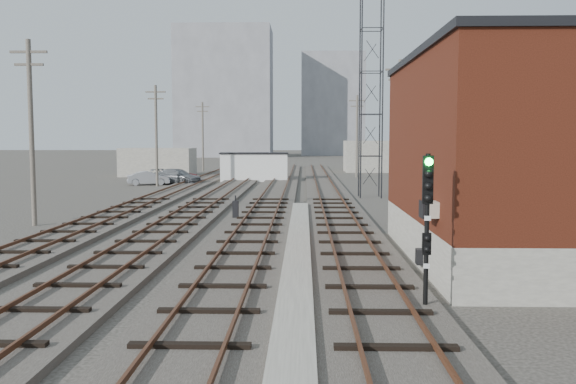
{
  "coord_description": "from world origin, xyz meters",
  "views": [
    {
      "loc": [
        0.72,
        -9.27,
        4.25
      ],
      "look_at": [
        0.1,
        14.13,
        2.2
      ],
      "focal_mm": 38.0,
      "sensor_mm": 36.0,
      "label": 1
    }
  ],
  "objects_px": {
    "car_silver": "(149,178)",
    "signal_mast": "(427,221)",
    "car_grey": "(178,177)",
    "site_trailer": "(254,167)",
    "car_red": "(177,175)",
    "switch_stand": "(236,210)"
  },
  "relations": [
    {
      "from": "signal_mast",
      "to": "site_trailer",
      "type": "height_order",
      "value": "signal_mast"
    },
    {
      "from": "car_silver",
      "to": "site_trailer",
      "type": "bearing_deg",
      "value": -73.73
    },
    {
      "from": "site_trailer",
      "to": "car_grey",
      "type": "relative_size",
      "value": 1.42
    },
    {
      "from": "signal_mast",
      "to": "car_grey",
      "type": "relative_size",
      "value": 0.79
    },
    {
      "from": "signal_mast",
      "to": "car_red",
      "type": "xyz_separation_m",
      "value": [
        -15.46,
        44.45,
        -1.56
      ]
    },
    {
      "from": "site_trailer",
      "to": "car_grey",
      "type": "distance_m",
      "value": 8.14
    },
    {
      "from": "car_silver",
      "to": "car_grey",
      "type": "relative_size",
      "value": 0.78
    },
    {
      "from": "car_silver",
      "to": "car_red",
      "type": "bearing_deg",
      "value": -41.99
    },
    {
      "from": "switch_stand",
      "to": "site_trailer",
      "type": "distance_m",
      "value": 30.04
    },
    {
      "from": "car_red",
      "to": "signal_mast",
      "type": "bearing_deg",
      "value": -176.49
    },
    {
      "from": "car_silver",
      "to": "car_grey",
      "type": "height_order",
      "value": "car_grey"
    },
    {
      "from": "site_trailer",
      "to": "signal_mast",
      "type": "bearing_deg",
      "value": -83.4
    },
    {
      "from": "site_trailer",
      "to": "car_red",
      "type": "bearing_deg",
      "value": -168.4
    },
    {
      "from": "site_trailer",
      "to": "switch_stand",
      "type": "bearing_deg",
      "value": -90.34
    },
    {
      "from": "car_silver",
      "to": "signal_mast",
      "type": "bearing_deg",
      "value": -171.42
    },
    {
      "from": "switch_stand",
      "to": "site_trailer",
      "type": "height_order",
      "value": "site_trailer"
    },
    {
      "from": "signal_mast",
      "to": "switch_stand",
      "type": "xyz_separation_m",
      "value": [
        -6.52,
        16.42,
        -1.68
      ]
    },
    {
      "from": "signal_mast",
      "to": "site_trailer",
      "type": "relative_size",
      "value": 0.56
    },
    {
      "from": "switch_stand",
      "to": "car_grey",
      "type": "distance_m",
      "value": 27.01
    },
    {
      "from": "site_trailer",
      "to": "car_red",
      "type": "xyz_separation_m",
      "value": [
        -7.44,
        -1.97,
        -0.74
      ]
    },
    {
      "from": "car_silver",
      "to": "switch_stand",
      "type": "bearing_deg",
      "value": -170.57
    },
    {
      "from": "switch_stand",
      "to": "car_grey",
      "type": "xyz_separation_m",
      "value": [
        -8.36,
        25.68,
        0.12
      ]
    }
  ]
}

